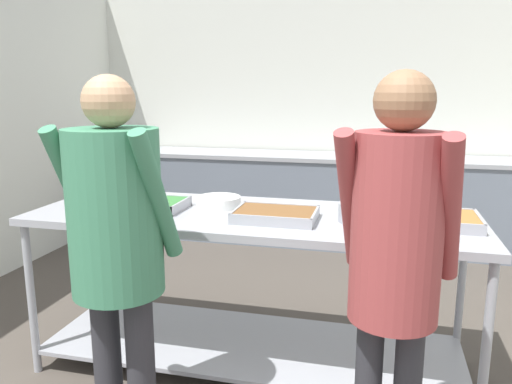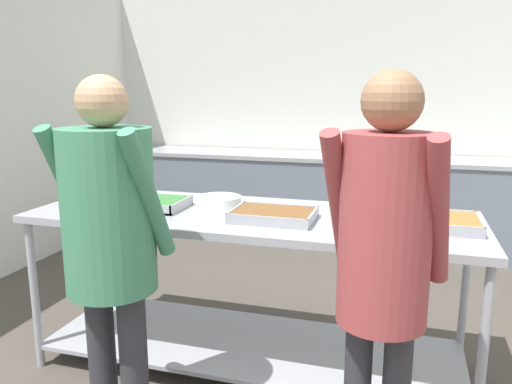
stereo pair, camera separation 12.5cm
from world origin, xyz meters
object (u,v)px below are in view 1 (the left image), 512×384
at_px(serving_tray_vegetables, 142,204).
at_px(serving_tray_greens, 275,215).
at_px(plate_stack, 219,202).
at_px(broccoli_bowl, 93,192).
at_px(guest_serving_left, 116,232).
at_px(guest_serving_right, 396,246).
at_px(serving_tray_roast, 441,220).
at_px(sauce_pan, 360,212).

xyz_separation_m(serving_tray_vegetables, serving_tray_greens, (0.79, -0.06, -0.00)).
xyz_separation_m(plate_stack, serving_tray_greens, (0.38, -0.21, -0.00)).
xyz_separation_m(broccoli_bowl, guest_serving_left, (0.67, -0.91, 0.05)).
xyz_separation_m(plate_stack, guest_serving_right, (0.96, -0.89, 0.09)).
relative_size(broccoli_bowl, guest_serving_left, 0.15).
height_order(broccoli_bowl, serving_tray_vegetables, broccoli_bowl).
height_order(serving_tray_greens, serving_tray_roast, same).
bearing_deg(serving_tray_roast, guest_serving_right, -107.11).
relative_size(serving_tray_vegetables, guest_serving_left, 0.30).
bearing_deg(serving_tray_vegetables, serving_tray_roast, 1.43).
xyz_separation_m(serving_tray_greens, guest_serving_left, (-0.53, -0.69, 0.07)).
bearing_deg(guest_serving_right, sauce_pan, 101.69).
bearing_deg(plate_stack, sauce_pan, -9.88).
xyz_separation_m(broccoli_bowl, sauce_pan, (1.63, -0.15, 0.01)).
bearing_deg(serving_tray_roast, serving_tray_greens, -172.73).
distance_m(guest_serving_left, guest_serving_right, 1.11).
height_order(broccoli_bowl, plate_stack, broccoli_bowl).
bearing_deg(sauce_pan, guest_serving_right, -78.31).
bearing_deg(broccoli_bowl, sauce_pan, -5.23).
distance_m(broccoli_bowl, serving_tray_greens, 1.22).
distance_m(broccoli_bowl, sauce_pan, 1.63).
xyz_separation_m(broccoli_bowl, guest_serving_right, (1.78, -0.90, 0.07)).
bearing_deg(plate_stack, serving_tray_greens, -28.84).
relative_size(serving_tray_vegetables, sauce_pan, 1.38).
height_order(serving_tray_greens, guest_serving_right, guest_serving_right).
bearing_deg(sauce_pan, plate_stack, 170.12).
height_order(serving_tray_vegetables, plate_stack, plate_stack).
height_order(sauce_pan, guest_serving_right, guest_serving_right).
bearing_deg(serving_tray_greens, serving_tray_roast, 7.27).
bearing_deg(plate_stack, broccoli_bowl, 179.43).
distance_m(serving_tray_vegetables, plate_stack, 0.44).
xyz_separation_m(serving_tray_vegetables, guest_serving_left, (0.27, -0.75, 0.07)).
bearing_deg(guest_serving_left, serving_tray_roast, 30.43).
height_order(serving_tray_vegetables, serving_tray_greens, same).
bearing_deg(sauce_pan, guest_serving_left, -141.61).
bearing_deg(serving_tray_greens, guest_serving_left, -127.37).
xyz_separation_m(sauce_pan, guest_serving_right, (0.16, -0.75, 0.06)).
relative_size(serving_tray_roast, guest_serving_left, 0.22).
bearing_deg(plate_stack, guest_serving_right, -42.73).
height_order(guest_serving_left, guest_serving_right, guest_serving_right).
height_order(plate_stack, serving_tray_roast, plate_stack).
distance_m(serving_tray_greens, serving_tray_roast, 0.83).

